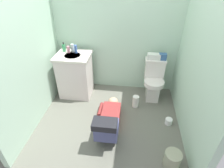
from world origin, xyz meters
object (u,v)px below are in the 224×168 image
faucet (75,49)px  soap_dispenser (64,48)px  toilet_paper_roll (169,121)px  paper_towel_roll (136,101)px  bottle_blue (76,49)px  trash_can (172,159)px  toilet (154,81)px  toiletry_bag (163,57)px  tissue_box (154,56)px  vanity_cabinet (75,75)px  person_plumber (109,120)px  bottle_pink (68,49)px  bottle_clear (73,48)px

faucet → soap_dispenser: bearing=-174.0°
faucet → toilet_paper_roll: 2.01m
soap_dispenser → paper_towel_roll: size_ratio=0.76×
bottle_blue → trash_can: 2.25m
bottle_blue → trash_can: bearing=-42.1°
toilet → toiletry_bag: 0.46m
bottle_blue → toilet_paper_roll: (1.63, -0.70, -0.84)m
tissue_box → trash_can: 1.65m
vanity_cabinet → tissue_box: size_ratio=3.73×
faucet → paper_towel_roll: 1.43m
person_plumber → toiletry_bag: toiletry_bag is taller
bottle_pink → bottle_blue: size_ratio=0.82×
toilet → toiletry_bag: toiletry_bag is taller
toilet → bottle_pink: (-1.53, 0.02, 0.51)m
toilet → soap_dispenser: (-1.63, 0.06, 0.52)m
bottle_blue → faucet: bearing=123.1°
bottle_clear → paper_towel_roll: 1.45m
paper_towel_roll → toiletry_bag: bearing=45.4°
toilet → vanity_cabinet: 1.44m
paper_towel_roll → bottle_pink: bearing=164.7°
faucet → toiletry_bag: 1.54m
vanity_cabinet → faucet: (0.00, 0.14, 0.45)m
faucet → tissue_box: 1.39m
toiletry_bag → bottle_blue: 1.50m
bottle_pink → bottle_clear: 0.08m
bottle_pink → paper_towel_roll: bottle_pink is taller
vanity_cabinet → bottle_blue: size_ratio=5.65×
faucet → bottle_clear: 0.04m
bottle_pink → soap_dispenser: bearing=155.7°
trash_can → paper_towel_roll: bearing=113.6°
paper_towel_roll → toilet_paper_roll: paper_towel_roll is taller
tissue_box → soap_dispenser: soap_dispenser is taller
bottle_pink → trash_can: size_ratio=0.53×
person_plumber → toiletry_bag: (0.80, 0.99, 0.63)m
faucet → person_plumber: 1.41m
bottle_blue → toilet: bearing=-0.7°
faucet → bottle_pink: bearing=-146.6°
bottle_blue → toiletry_bag: bearing=2.8°
soap_dispenser → toilet_paper_roll: 2.17m
vanity_cabinet → person_plumber: vanity_cabinet is taller
paper_towel_roll → toilet_paper_roll: 0.64m
toilet → bottle_blue: size_ratio=5.16×
toiletry_bag → trash_can: (0.07, -1.49, -0.69)m
tissue_box → bottle_blue: bearing=-176.9°
trash_can → toilet_paper_roll: size_ratio=2.04×
vanity_cabinet → paper_towel_roll: vanity_cabinet is taller
vanity_cabinet → toilet: bearing=2.4°
toilet_paper_roll → faucet: bearing=155.5°
tissue_box → trash_can: tissue_box is taller
person_plumber → trash_can: person_plumber is taller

